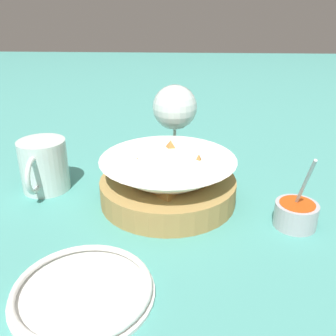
% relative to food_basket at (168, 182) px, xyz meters
% --- Properties ---
extents(ground_plane, '(4.00, 4.00, 0.00)m').
position_rel_food_basket_xyz_m(ground_plane, '(0.03, 0.04, -0.04)').
color(ground_plane, teal).
extents(food_basket, '(0.23, 0.23, 0.09)m').
position_rel_food_basket_xyz_m(food_basket, '(0.00, 0.00, 0.00)').
color(food_basket, '#B2894C').
rests_on(food_basket, ground_plane).
extents(sauce_cup, '(0.08, 0.06, 0.13)m').
position_rel_food_basket_xyz_m(sauce_cup, '(0.07, 0.20, -0.01)').
color(sauce_cup, '#B7B7BC').
rests_on(sauce_cup, ground_plane).
extents(wine_glass, '(0.09, 0.09, 0.16)m').
position_rel_food_basket_xyz_m(wine_glass, '(-0.19, 0.01, 0.07)').
color(wine_glass, silver).
rests_on(wine_glass, ground_plane).
extents(beer_mug, '(0.12, 0.08, 0.09)m').
position_rel_food_basket_xyz_m(beer_mug, '(-0.03, -0.22, 0.01)').
color(beer_mug, silver).
rests_on(beer_mug, ground_plane).
extents(side_plate, '(0.17, 0.17, 0.01)m').
position_rel_food_basket_xyz_m(side_plate, '(0.23, -0.09, -0.03)').
color(side_plate, white).
rests_on(side_plate, ground_plane).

